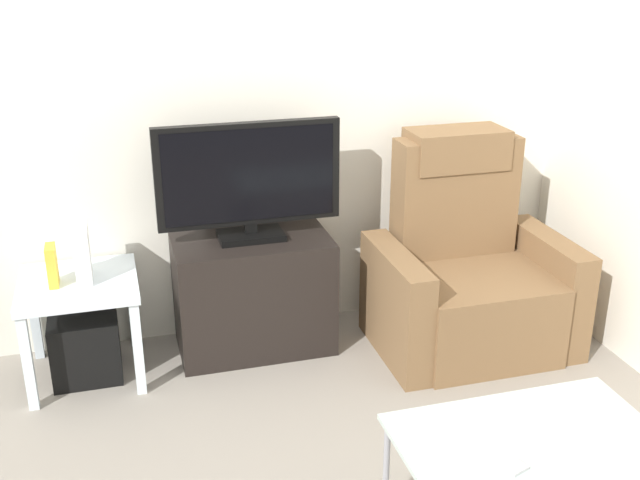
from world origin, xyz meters
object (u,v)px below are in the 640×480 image
(cell_phone, at_px, (504,460))
(television, at_px, (249,179))
(book_upright, at_px, (52,266))
(game_console, at_px, (82,253))
(tv_stand, at_px, (254,294))
(recliner_armchair, at_px, (467,274))
(side_table, at_px, (79,296))
(coffee_table, at_px, (534,449))
(subwoofer_box, at_px, (86,345))

(cell_phone, bearing_deg, television, 86.77)
(book_upright, relative_size, game_console, 0.74)
(tv_stand, height_order, book_upright, book_upright)
(television, distance_m, recliner_armchair, 1.22)
(television, bearing_deg, recliner_armchair, -12.44)
(television, xyz_separation_m, book_upright, (-0.94, -0.09, -0.31))
(side_table, xyz_separation_m, game_console, (0.04, 0.01, 0.21))
(coffee_table, bearing_deg, subwoofer_box, 133.24)
(side_table, height_order, book_upright, book_upright)
(subwoofer_box, height_order, cell_phone, cell_phone)
(game_console, relative_size, cell_phone, 1.73)
(recliner_armchair, relative_size, side_table, 2.00)
(recliner_armchair, height_order, coffee_table, recliner_armchair)
(side_table, distance_m, cell_phone, 2.10)
(tv_stand, height_order, cell_phone, tv_stand)
(side_table, xyz_separation_m, book_upright, (-0.10, -0.02, 0.18))
(subwoofer_box, relative_size, coffee_table, 0.35)
(recliner_armchair, xyz_separation_m, cell_phone, (-0.59, -1.46, 0.04))
(recliner_armchair, relative_size, subwoofer_box, 3.40)
(recliner_armchair, height_order, subwoofer_box, recliner_armchair)
(game_console, distance_m, cell_phone, 2.10)
(book_upright, bearing_deg, subwoofer_box, 11.31)
(tv_stand, relative_size, game_console, 3.00)
(side_table, relative_size, book_upright, 2.83)
(recliner_armchair, bearing_deg, side_table, 175.88)
(television, bearing_deg, game_console, -176.04)
(television, xyz_separation_m, game_console, (-0.80, -0.06, -0.27))
(coffee_table, bearing_deg, side_table, 133.24)
(recliner_armchair, relative_size, coffee_table, 1.20)
(book_upright, xyz_separation_m, game_console, (0.14, 0.03, 0.03))
(subwoofer_box, distance_m, game_console, 0.47)
(television, height_order, recliner_armchair, television)
(subwoofer_box, bearing_deg, coffee_table, -46.76)
(recliner_armchair, height_order, game_console, recliner_armchair)
(book_upright, xyz_separation_m, coffee_table, (1.57, -1.55, -0.21))
(tv_stand, distance_m, cell_phone, 1.75)
(tv_stand, xyz_separation_m, game_console, (-0.80, -0.04, 0.33))
(recliner_armchair, relative_size, game_console, 4.16)
(tv_stand, height_order, coffee_table, tv_stand)
(television, distance_m, side_table, 0.97)
(recliner_armchair, bearing_deg, coffee_table, -106.47)
(tv_stand, relative_size, cell_phone, 5.18)
(television, height_order, coffee_table, television)
(book_upright, distance_m, game_console, 0.14)
(book_upright, relative_size, cell_phone, 1.27)
(television, distance_m, coffee_table, 1.83)
(television, relative_size, cell_phone, 5.99)
(side_table, xyz_separation_m, subwoofer_box, (0.00, -0.00, -0.26))
(tv_stand, height_order, television, television)
(tv_stand, relative_size, book_upright, 4.07)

